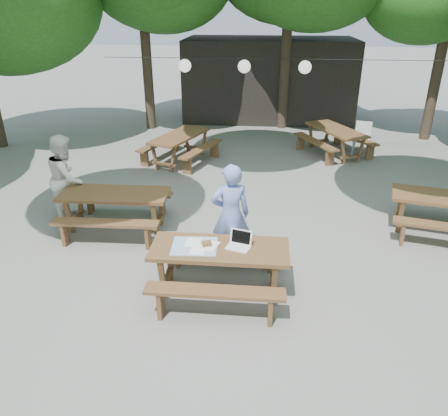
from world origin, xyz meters
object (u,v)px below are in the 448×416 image
at_px(picnic_table_nw, 116,210).
at_px(second_person, 66,178).
at_px(main_picnic_table, 220,269).
at_px(woman, 231,215).
at_px(plastic_chair, 361,145).

xyz_separation_m(picnic_table_nw, second_person, (-1.06, 0.37, 0.47)).
bearing_deg(main_picnic_table, woman, 83.78).
bearing_deg(plastic_chair, woman, -99.97).
distance_m(picnic_table_nw, woman, 2.49).
bearing_deg(picnic_table_nw, woman, -24.36).
height_order(picnic_table_nw, second_person, second_person).
height_order(second_person, plastic_chair, second_person).
distance_m(woman, plastic_chair, 6.91).
height_order(main_picnic_table, second_person, second_person).
bearing_deg(plastic_chair, second_person, -125.95).
relative_size(picnic_table_nw, second_person, 1.18).
xyz_separation_m(woman, second_person, (-3.31, 1.33, -0.00)).
relative_size(woman, second_person, 1.00).
bearing_deg(picnic_table_nw, plastic_chair, 41.63).
relative_size(picnic_table_nw, plastic_chair, 2.24).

